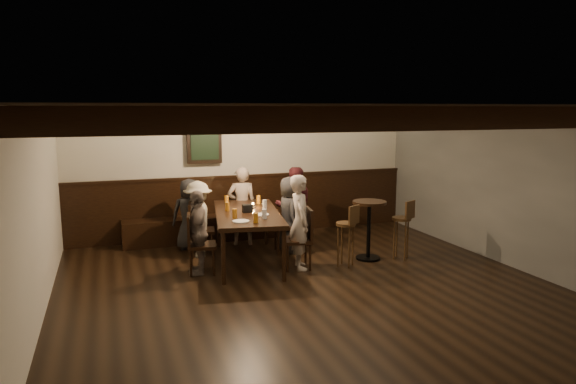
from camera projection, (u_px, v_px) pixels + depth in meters
name	position (u px, v px, depth m)	size (l,w,h in m)	color
room	(250.00, 189.00, 8.41)	(7.00, 7.00, 7.00)	black
dining_table	(247.00, 216.00, 7.93)	(1.32, 2.27, 0.80)	black
chair_left_near	(201.00, 240.00, 8.32)	(0.46, 0.46, 0.88)	black
chair_left_far	(201.00, 255.00, 7.45)	(0.46, 0.46, 0.87)	black
chair_right_near	(288.00, 235.00, 8.55)	(0.49, 0.49, 0.93)	black
chair_right_far	(298.00, 250.00, 7.68)	(0.48, 0.48, 0.91)	black
person_bench_left	(190.00, 214.00, 8.67)	(0.59, 0.39, 1.21)	black
person_bench_centre	(242.00, 206.00, 8.95)	(0.50, 0.33, 1.38)	gray
person_bench_right	(294.00, 206.00, 8.96)	(0.67, 0.52, 1.38)	#541D23
person_left_near	(198.00, 219.00, 8.26)	(0.79, 0.46, 1.23)	#A8A18E
person_left_far	(198.00, 232.00, 7.38)	(0.72, 0.30, 1.23)	slate
person_right_near	(290.00, 214.00, 8.50)	(0.62, 0.40, 1.27)	#272629
person_right_far	(300.00, 222.00, 7.61)	(0.52, 0.34, 1.41)	#B9AA9C
pint_a	(227.00, 200.00, 8.54)	(0.07, 0.07, 0.14)	#BF7219
pint_b	(259.00, 199.00, 8.58)	(0.07, 0.07, 0.14)	#BF7219
pint_c	(227.00, 207.00, 7.95)	(0.07, 0.07, 0.14)	#BF7219
pint_d	(265.00, 204.00, 8.15)	(0.07, 0.07, 0.14)	silver
pint_e	(235.00, 213.00, 7.43)	(0.07, 0.07, 0.14)	#BF7219
pint_f	(264.00, 214.00, 7.40)	(0.07, 0.07, 0.14)	silver
pint_g	(256.00, 218.00, 7.13)	(0.07, 0.07, 0.14)	#BF7219
plate_near	(241.00, 221.00, 7.21)	(0.24, 0.24, 0.01)	white
plate_far	(261.00, 215.00, 7.65)	(0.24, 0.24, 0.01)	white
condiment_caddy	(247.00, 208.00, 7.86)	(0.15, 0.10, 0.12)	black
candle	(253.00, 206.00, 8.22)	(0.05, 0.05, 0.05)	beige
high_top_table	(369.00, 221.00, 8.08)	(0.53, 0.53, 0.94)	black
bar_stool_left	(346.00, 243.00, 7.77)	(0.34, 0.35, 0.95)	#372511
bar_stool_right	(401.00, 237.00, 8.15)	(0.34, 0.35, 0.95)	#372511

